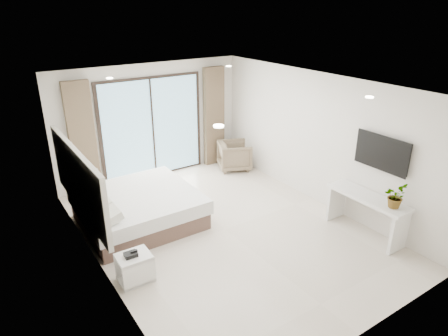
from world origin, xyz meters
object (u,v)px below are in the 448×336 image
Objects in this scene: bed at (138,208)px; nightstand at (135,268)px; console_desk at (367,206)px; armchair at (234,154)px.

bed is 4.22× the size of nightstand.
nightstand is at bearing 165.14° from console_desk.
bed is 1.40× the size of console_desk.
nightstand is 4.16m from console_desk.
console_desk is 1.95× the size of armchair.
bed is at bearing 140.92° from console_desk.
console_desk is (4.01, -1.06, 0.33)m from nightstand.
armchair reaches higher than nightstand.
nightstand is 0.33× the size of console_desk.
bed is 4.24m from console_desk.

